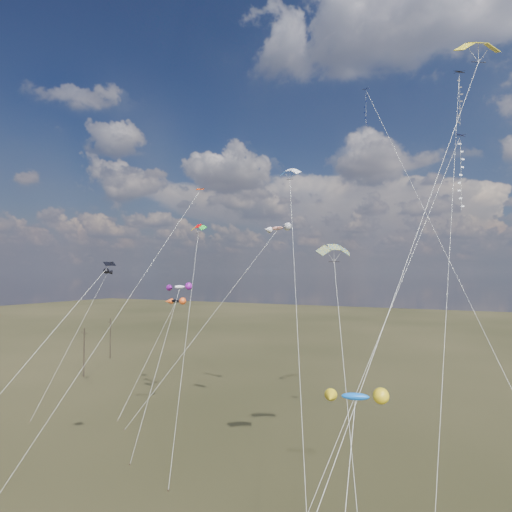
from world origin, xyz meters
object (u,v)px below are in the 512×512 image
at_px(diamond_black_high, 459,117).
at_px(parafoil_yellow, 478,44).
at_px(utility_pole_far, 110,338).
at_px(utility_pole_near, 84,352).
at_px(novelty_black_orange, 175,301).

distance_m(diamond_black_high, parafoil_yellow, 14.61).
bearing_deg(utility_pole_far, utility_pole_near, -60.26).
bearing_deg(novelty_black_orange, diamond_black_high, -4.51).
distance_m(utility_pole_far, diamond_black_high, 74.32).
bearing_deg(parafoil_yellow, utility_pole_far, 152.33).
height_order(parafoil_yellow, novelty_black_orange, parafoil_yellow).
xyz_separation_m(utility_pole_near, utility_pole_far, (-8.00, 14.00, 0.00)).
bearing_deg(utility_pole_far, diamond_black_high, -17.66).
distance_m(utility_pole_near, novelty_black_orange, 23.79).
bearing_deg(utility_pole_near, utility_pole_far, 119.74).
distance_m(diamond_black_high, novelty_black_orange, 40.78).
height_order(utility_pole_near, diamond_black_high, diamond_black_high).
relative_size(diamond_black_high, novelty_black_orange, 2.72).
bearing_deg(utility_pole_far, parafoil_yellow, -27.67).
bearing_deg(utility_pole_near, novelty_black_orange, -10.56).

